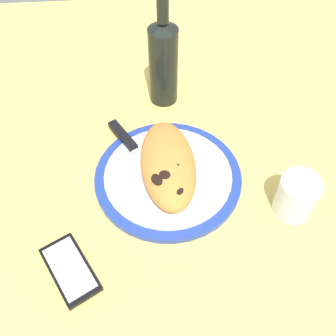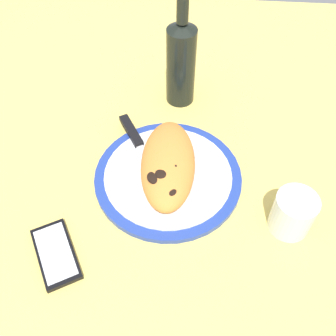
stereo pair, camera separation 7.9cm
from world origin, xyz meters
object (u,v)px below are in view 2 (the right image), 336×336
at_px(water_glass, 292,215).
at_px(wine_bottle, 181,62).
at_px(fork, 196,167).
at_px(knife, 137,141).
at_px(plate, 168,177).
at_px(smartphone, 56,254).
at_px(calzone, 167,165).

bearing_deg(water_glass, wine_bottle, 33.47).
height_order(fork, water_glass, water_glass).
height_order(fork, wine_bottle, wine_bottle).
xyz_separation_m(knife, water_glass, (-0.17, -0.31, 0.02)).
height_order(plate, water_glass, water_glass).
distance_m(smartphone, water_glass, 0.44).
bearing_deg(water_glass, knife, 60.75).
bearing_deg(calzone, plate, -46.75).
xyz_separation_m(fork, wine_bottle, (0.23, 0.05, 0.09)).
xyz_separation_m(smartphone, wine_bottle, (0.44, -0.20, 0.10)).
distance_m(plate, smartphone, 0.27).
distance_m(knife, water_glass, 0.36).
xyz_separation_m(calzone, wine_bottle, (0.26, -0.01, 0.06)).
xyz_separation_m(plate, calzone, (-0.00, 0.00, 0.04)).
relative_size(knife, smartphone, 1.49).
bearing_deg(fork, calzone, 111.29).
distance_m(plate, wine_bottle, 0.27).
bearing_deg(knife, calzone, -139.45).
height_order(water_glass, wine_bottle, wine_bottle).
relative_size(fork, water_glass, 1.99).
relative_size(knife, water_glass, 2.54).
distance_m(calzone, wine_bottle, 0.26).
bearing_deg(plate, water_glass, -111.14).
bearing_deg(smartphone, knife, -22.18).
relative_size(knife, wine_bottle, 0.81).
bearing_deg(wine_bottle, plate, 178.04).
height_order(knife, smartphone, knife).
bearing_deg(calzone, fork, -68.71).
bearing_deg(fork, smartphone, 130.75).
relative_size(smartphone, water_glass, 1.71).
distance_m(calzone, knife, 0.12).
bearing_deg(water_glass, smartphone, 103.04).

